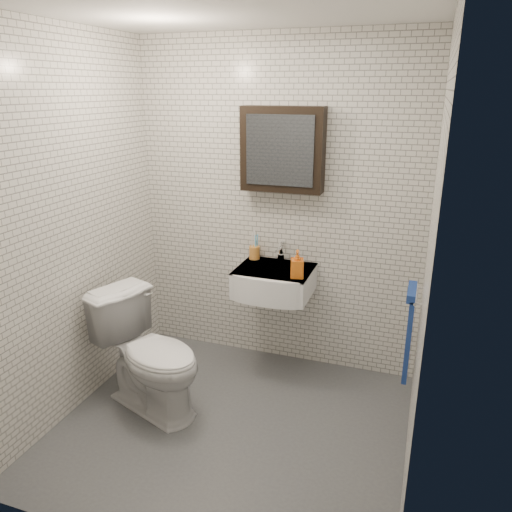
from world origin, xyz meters
name	(u,v)px	position (x,y,z in m)	size (l,w,h in m)	color
ground	(231,426)	(0.00, 0.00, 0.01)	(2.20, 2.00, 0.01)	#4A4D51
room_shell	(227,209)	(0.00, 0.00, 1.47)	(2.22, 2.02, 2.51)	silver
washbasin	(273,282)	(0.05, 0.73, 0.76)	(0.55, 0.50, 0.20)	white
faucet	(281,253)	(0.05, 0.93, 0.92)	(0.06, 0.20, 0.15)	silver
mirror_cabinet	(282,150)	(0.05, 0.93, 1.70)	(0.60, 0.15, 0.60)	black
towel_rail	(410,329)	(1.04, 0.35, 0.72)	(0.09, 0.30, 0.58)	silver
toothbrush_cup	(254,252)	(-0.16, 0.93, 0.91)	(0.08, 0.08, 0.22)	orange
soap_bottle	(297,264)	(0.25, 0.65, 0.95)	(0.09, 0.09, 0.20)	orange
toilet	(151,354)	(-0.59, 0.03, 0.41)	(0.46, 0.80, 0.82)	white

